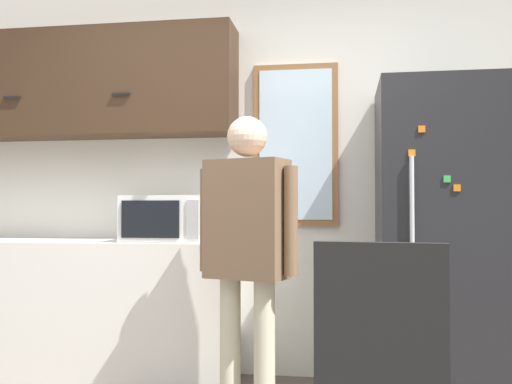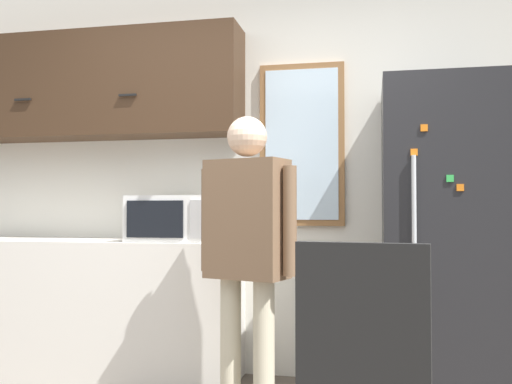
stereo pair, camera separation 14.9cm
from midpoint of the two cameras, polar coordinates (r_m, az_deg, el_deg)
name	(u,v)px [view 2 (the right image)]	position (r m, az deg, el deg)	size (l,w,h in m)	color
back_wall	(251,174)	(3.89, 0.55, 1.86)	(6.00, 0.06, 2.70)	silver
counter	(77,308)	(4.02, -16.47, -11.03)	(2.17, 0.57, 0.90)	silver
upper_cabinets	(87,87)	(4.16, -15.52, 10.11)	(2.17, 0.35, 0.72)	#3D2819
microwave	(173,219)	(3.62, -7.18, -2.65)	(0.51, 0.37, 0.29)	white
person	(247,237)	(2.98, 0.54, -4.49)	(0.54, 0.33, 1.59)	beige
refrigerator	(444,242)	(3.47, 19.46, -4.74)	(0.68, 0.72, 1.84)	#232326
window	(302,145)	(3.81, 5.73, 4.75)	(0.56, 0.05, 1.08)	olive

